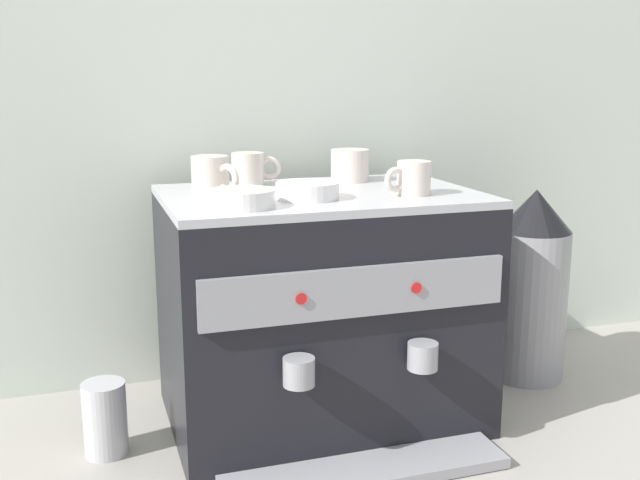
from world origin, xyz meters
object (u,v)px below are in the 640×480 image
Objects in this scene: espresso_machine at (321,309)px; ceramic_bowl_0 at (307,191)px; ceramic_cup_0 at (250,169)px; ceramic_bowl_1 at (242,199)px; milk_pitcher at (105,418)px; ceramic_cup_2 at (349,165)px; ceramic_cup_3 at (212,177)px; ceramic_cup_1 at (412,178)px; coffee_grinder at (531,285)px.

ceramic_bowl_0 reaches higher than espresso_machine.
ceramic_cup_0 reaches higher than ceramic_bowl_1.
ceramic_cup_2 is at bearing 16.38° from milk_pitcher.
ceramic_cup_1 is at bearing -14.09° from ceramic_cup_3.
ceramic_cup_1 is 0.87× the size of ceramic_bowl_1.
ceramic_cup_1 reaches higher than ceramic_bowl_0.
ceramic_cup_3 reaches higher than ceramic_cup_1.
ceramic_cup_3 reaches higher than coffee_grinder.
ceramic_bowl_0 is (-0.16, -0.20, -0.02)m from ceramic_cup_2.
ceramic_cup_0 is (-0.11, 0.14, 0.28)m from espresso_machine.
espresso_machine is 0.35m from ceramic_cup_3.
ceramic_cup_3 is (-0.10, -0.13, 0.00)m from ceramic_cup_0.
ceramic_bowl_1 is (-0.34, -0.03, -0.02)m from ceramic_cup_1.
coffee_grinder is at bearing 13.38° from ceramic_bowl_1.
milk_pitcher is at bearing -171.19° from ceramic_cup_3.
coffee_grinder is 0.99m from milk_pitcher.
ceramic_bowl_0 is 0.15m from ceramic_bowl_1.
espresso_machine is 4.32× the size of milk_pitcher.
ceramic_cup_0 is 0.22m from ceramic_bowl_0.
ceramic_cup_1 is 0.22× the size of coffee_grinder.
ceramic_bowl_0 reaches higher than coffee_grinder.
ceramic_cup_1 is 0.23m from ceramic_cup_2.
coffee_grinder is 3.16× the size of milk_pitcher.
ceramic_bowl_0 is (0.06, -0.21, -0.02)m from ceramic_cup_0.
ceramic_cup_0 reaches higher than ceramic_cup_1.
ceramic_cup_2 is at bearing 51.88° from ceramic_bowl_0.
ceramic_bowl_1 is at bearing -166.62° from coffee_grinder.
ceramic_cup_3 reaches higher than ceramic_cup_0.
ceramic_cup_3 is 0.81m from coffee_grinder.
ceramic_cup_0 is 0.35m from ceramic_cup_1.
coffee_grinder is at bearing -10.98° from ceramic_cup_2.
ceramic_cup_3 is (-0.21, 0.01, 0.28)m from espresso_machine.
ceramic_bowl_0 is 0.58m from milk_pitcher.
espresso_machine reaches higher than milk_pitcher.
espresso_machine is 0.33m from ceramic_cup_1.
milk_pitcher is (-0.39, 0.04, -0.42)m from ceramic_bowl_0.
ceramic_cup_3 is at bearing 165.91° from ceramic_cup_1.
ceramic_cup_2 is at bearing 51.28° from espresso_machine.
milk_pitcher is (-0.98, -0.08, -0.15)m from coffee_grinder.
ceramic_cup_0 is at bearing 26.89° from milk_pitcher.
espresso_machine is at bearing 53.25° from ceramic_bowl_0.
ceramic_cup_1 is at bearing -27.32° from espresso_machine.
ceramic_cup_3 reaches higher than milk_pitcher.
ceramic_cup_0 is 0.22m from ceramic_cup_2.
ceramic_cup_2 is at bearing 40.83° from ceramic_bowl_1.
ceramic_cup_2 reaches higher than coffee_grinder.
ceramic_cup_3 is (-0.32, -0.13, 0.00)m from ceramic_cup_2.
coffee_grinder is (0.75, 0.04, -0.29)m from ceramic_cup_3.
ceramic_cup_2 is 0.72m from milk_pitcher.
ceramic_cup_3 is 0.23× the size of coffee_grinder.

